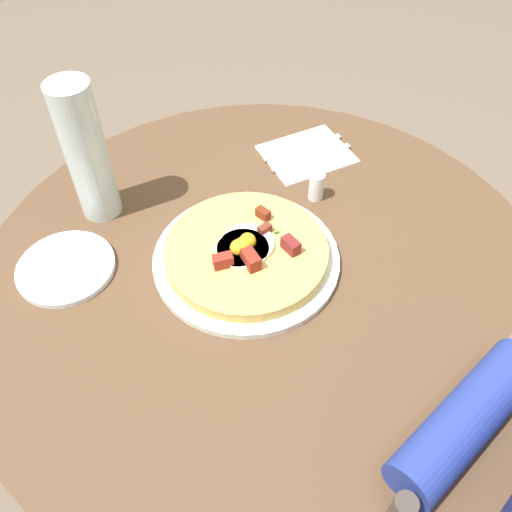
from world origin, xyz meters
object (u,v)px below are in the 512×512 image
object	(u,v)px
salt_shaker	(316,186)
pepper_shaker	(402,511)
breakfast_pizza	(246,251)
fork	(303,147)
bread_plate	(66,268)
knife	(311,157)
water_bottle	(86,153)
dining_table	(265,323)
pizza_plate	(246,258)

from	to	relation	value
salt_shaker	pepper_shaker	bearing A→B (deg)	141.07
breakfast_pizza	salt_shaker	xyz separation A→B (m)	(0.02, -0.20, 0.00)
fork	salt_shaker	size ratio (longest dim) A/B	3.26
bread_plate	pepper_shaker	distance (m)	0.62
fork	knife	distance (m)	0.04
water_bottle	pepper_shaker	xyz separation A→B (m)	(-0.70, 0.05, -0.10)
bread_plate	salt_shaker	distance (m)	0.47
breakfast_pizza	fork	size ratio (longest dim) A/B	1.52
breakfast_pizza	pepper_shaker	size ratio (longest dim) A/B	4.60
fork	salt_shaker	xyz separation A→B (m)	(-0.11, 0.09, 0.02)
dining_table	bread_plate	distance (m)	0.38
pizza_plate	water_bottle	distance (m)	0.32
fork	salt_shaker	distance (m)	0.15
dining_table	knife	distance (m)	0.35
pizza_plate	knife	distance (m)	0.30
fork	pepper_shaker	distance (m)	0.71
breakfast_pizza	pepper_shaker	xyz separation A→B (m)	(-0.42, 0.15, 0.00)
knife	fork	bearing A→B (deg)	-90.00
breakfast_pizza	fork	distance (m)	0.32
salt_shaker	fork	bearing A→B (deg)	-38.37
pizza_plate	salt_shaker	distance (m)	0.21
knife	salt_shaker	distance (m)	0.11
fork	dining_table	bearing A→B (deg)	49.58
pizza_plate	pepper_shaker	xyz separation A→B (m)	(-0.42, 0.15, 0.02)
water_bottle	dining_table	bearing A→B (deg)	-159.67
dining_table	breakfast_pizza	xyz separation A→B (m)	(0.03, 0.01, 0.19)
dining_table	water_bottle	world-z (taller)	water_bottle
pizza_plate	knife	size ratio (longest dim) A/B	1.75
breakfast_pizza	salt_shaker	bearing A→B (deg)	-83.51
bread_plate	dining_table	bearing A→B (deg)	-133.58
dining_table	pepper_shaker	world-z (taller)	pepper_shaker
pizza_plate	water_bottle	bearing A→B (deg)	20.01
water_bottle	pizza_plate	bearing A→B (deg)	-159.99
dining_table	pepper_shaker	size ratio (longest dim) A/B	16.41
fork	water_bottle	size ratio (longest dim) A/B	0.70
breakfast_pizza	salt_shaker	size ratio (longest dim) A/B	4.95
pepper_shaker	breakfast_pizza	bearing A→B (deg)	-20.11
dining_table	pizza_plate	bearing A→B (deg)	23.03
water_bottle	salt_shaker	xyz separation A→B (m)	(-0.26, -0.30, -0.10)
breakfast_pizza	pepper_shaker	bearing A→B (deg)	159.89
breakfast_pizza	knife	world-z (taller)	breakfast_pizza
dining_table	fork	bearing A→B (deg)	-58.78
dining_table	bread_plate	xyz separation A→B (m)	(0.23, 0.24, 0.17)
bread_plate	pizza_plate	bearing A→B (deg)	-130.90
bread_plate	water_bottle	xyz separation A→B (m)	(0.08, -0.13, 0.12)
fork	pepper_shaker	xyz separation A→B (m)	(-0.56, 0.45, 0.02)
bread_plate	breakfast_pizza	bearing A→B (deg)	-131.03
bread_plate	water_bottle	bearing A→B (deg)	-57.40
breakfast_pizza	dining_table	bearing A→B (deg)	-156.04
pizza_plate	breakfast_pizza	size ratio (longest dim) A/B	1.15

